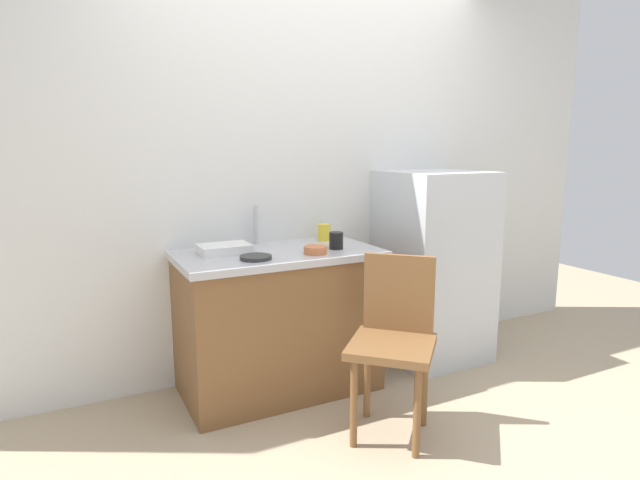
% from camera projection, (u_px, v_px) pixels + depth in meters
% --- Properties ---
extents(ground_plane, '(8.00, 8.00, 0.00)m').
position_uv_depth(ground_plane, '(391.00, 424.00, 2.75)').
color(ground_plane, tan).
extents(back_wall, '(4.80, 0.10, 2.67)m').
position_uv_depth(back_wall, '(307.00, 161.00, 3.39)').
color(back_wall, silver).
rests_on(back_wall, ground_plane).
extents(cabinet_base, '(1.11, 0.60, 0.80)m').
position_uv_depth(cabinet_base, '(278.00, 324.00, 3.09)').
color(cabinet_base, brown).
rests_on(cabinet_base, ground_plane).
extents(countertop, '(1.15, 0.64, 0.04)m').
position_uv_depth(countertop, '(277.00, 254.00, 3.01)').
color(countertop, '#B7B7BC').
rests_on(countertop, cabinet_base).
extents(faucet, '(0.02, 0.02, 0.23)m').
position_uv_depth(faucet, '(256.00, 225.00, 3.19)').
color(faucet, '#B7B7BC').
rests_on(faucet, countertop).
extents(refrigerator, '(0.63, 0.61, 1.27)m').
position_uv_depth(refrigerator, '(433.00, 266.00, 3.55)').
color(refrigerator, silver).
rests_on(refrigerator, ground_plane).
extents(chair, '(0.57, 0.57, 0.89)m').
position_uv_depth(chair, '(394.00, 337.00, 2.62)').
color(chair, brown).
rests_on(chair, ground_plane).
extents(dish_tray, '(0.28, 0.20, 0.05)m').
position_uv_depth(dish_tray, '(224.00, 249.00, 2.94)').
color(dish_tray, white).
rests_on(dish_tray, countertop).
extents(terracotta_bowl, '(0.13, 0.13, 0.04)m').
position_uv_depth(terracotta_bowl, '(315.00, 250.00, 2.93)').
color(terracotta_bowl, '#C67042').
rests_on(terracotta_bowl, countertop).
extents(hotplate, '(0.17, 0.17, 0.02)m').
position_uv_depth(hotplate, '(256.00, 257.00, 2.79)').
color(hotplate, '#2D2D2D').
rests_on(hotplate, countertop).
extents(cup_yellow, '(0.08, 0.08, 0.10)m').
position_uv_depth(cup_yellow, '(324.00, 232.00, 3.33)').
color(cup_yellow, yellow).
rests_on(cup_yellow, countertop).
extents(cup_black, '(0.08, 0.08, 0.10)m').
position_uv_depth(cup_black, '(336.00, 241.00, 3.06)').
color(cup_black, black).
rests_on(cup_black, countertop).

